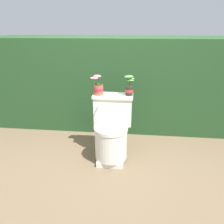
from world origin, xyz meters
name	(u,v)px	position (x,y,z in m)	size (l,w,h in m)	color
ground_plane	(107,159)	(0.00, 0.00, 0.00)	(12.00, 12.00, 0.00)	brown
hedge_backdrop	(117,81)	(0.00, 1.22, 0.66)	(3.95, 1.08, 1.32)	#234723
toilet	(112,131)	(0.05, 0.06, 0.34)	(0.46, 0.52, 0.74)	silver
potted_plant_left	(98,87)	(-0.12, 0.18, 0.82)	(0.14, 0.11, 0.23)	#9E5638
potted_plant_midleft	(129,86)	(0.23, 0.20, 0.84)	(0.11, 0.09, 0.23)	#262628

